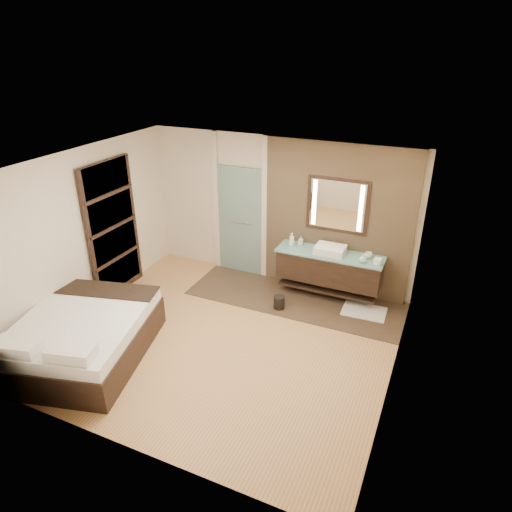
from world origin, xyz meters
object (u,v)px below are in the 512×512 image
at_px(mirror_unit, 337,205).
at_px(waste_bin, 279,302).
at_px(bed, 83,337).
at_px(vanity, 329,268).

distance_m(mirror_unit, waste_bin, 1.92).
xyz_separation_m(bed, waste_bin, (2.11, 2.34, -0.22)).
bearing_deg(vanity, bed, -131.78).
height_order(bed, waste_bin, bed).
relative_size(mirror_unit, waste_bin, 4.48).
distance_m(mirror_unit, bed, 4.50).
xyz_separation_m(vanity, waste_bin, (-0.64, -0.73, -0.46)).
xyz_separation_m(mirror_unit, bed, (-2.75, -3.31, -1.32)).
distance_m(bed, waste_bin, 3.16).
bearing_deg(mirror_unit, waste_bin, -123.41).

